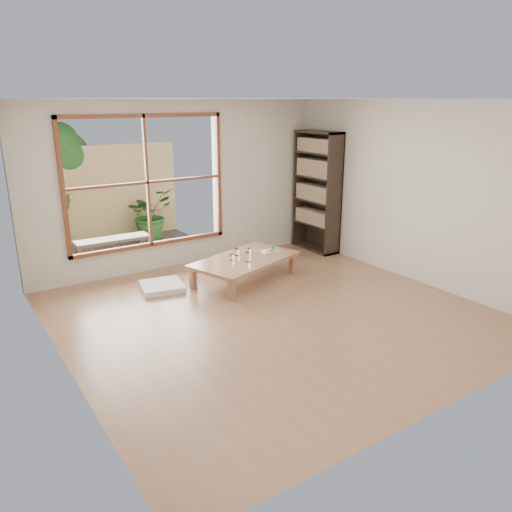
{
  "coord_description": "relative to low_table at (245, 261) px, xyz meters",
  "views": [
    {
      "loc": [
        -3.39,
        -4.73,
        2.6
      ],
      "look_at": [
        0.21,
        0.67,
        0.55
      ],
      "focal_mm": 35.0,
      "sensor_mm": 36.0,
      "label": 1
    }
  ],
  "objects": [
    {
      "name": "floor_cushion",
      "position": [
        -1.18,
        0.35,
        -0.27
      ],
      "size": [
        0.67,
        0.67,
        0.08
      ],
      "primitive_type": "cube",
      "rotation": [
        0.0,
        0.0,
        -0.2
      ],
      "color": "silver",
      "rests_on": "ground"
    },
    {
      "name": "glass_tall",
      "position": [
        -0.05,
        -0.15,
        0.11
      ],
      "size": [
        0.07,
        0.07,
        0.14
      ],
      "primitive_type": "cylinder",
      "color": "silver",
      "rests_on": "low_table"
    },
    {
      "name": "ground",
      "position": [
        -0.37,
        -1.21,
        -0.31
      ],
      "size": [
        5.0,
        5.0,
        0.0
      ],
      "primitive_type": "plane",
      "color": "#9D704E",
      "rests_on": "ground"
    },
    {
      "name": "shrub_right",
      "position": [
        -0.28,
        2.93,
        0.2
      ],
      "size": [
        1.09,
        1.03,
        0.96
      ],
      "primitive_type": "imported",
      "rotation": [
        0.0,
        0.0,
        0.4
      ],
      "color": "#275D22",
      "rests_on": "deck"
    },
    {
      "name": "glass_mid",
      "position": [
        0.16,
        0.13,
        0.09
      ],
      "size": [
        0.06,
        0.06,
        0.09
      ],
      "primitive_type": "cylinder",
      "color": "silver",
      "rests_on": "low_table"
    },
    {
      "name": "glass_short",
      "position": [
        -0.02,
        0.19,
        0.09
      ],
      "size": [
        0.08,
        0.08,
        0.1
      ],
      "primitive_type": "cylinder",
      "color": "silver",
      "rests_on": "low_table"
    },
    {
      "name": "shrub_left",
      "position": [
        -1.93,
        3.05,
        0.22
      ],
      "size": [
        0.63,
        0.55,
        1.01
      ],
      "primitive_type": "imported",
      "rotation": [
        0.0,
        0.0,
        0.19
      ],
      "color": "#275D22",
      "rests_on": "deck"
    },
    {
      "name": "low_table",
      "position": [
        0.0,
        0.0,
        0.0
      ],
      "size": [
        1.79,
        1.34,
        0.35
      ],
      "rotation": [
        0.0,
        0.0,
        0.31
      ],
      "color": "tan",
      "rests_on": "ground"
    },
    {
      "name": "food_tray",
      "position": [
        0.54,
        0.07,
        0.06
      ],
      "size": [
        0.3,
        0.24,
        0.09
      ],
      "rotation": [
        0.0,
        0.0,
        -0.18
      ],
      "color": "white",
      "rests_on": "low_table"
    },
    {
      "name": "garden_bench",
      "position": [
        -1.33,
        1.98,
        0.04
      ],
      "size": [
        1.21,
        0.38,
        0.38
      ],
      "rotation": [
        0.0,
        0.0,
        -0.02
      ],
      "color": "#30231A",
      "rests_on": "deck"
    },
    {
      "name": "glass_small",
      "position": [
        -0.2,
        0.04,
        0.08
      ],
      "size": [
        0.07,
        0.07,
        0.09
      ],
      "primitive_type": "cylinder",
      "color": "silver",
      "rests_on": "low_table"
    },
    {
      "name": "bamboo_fence",
      "position": [
        -0.97,
        3.35,
        0.59
      ],
      "size": [
        2.8,
        0.06,
        1.8
      ],
      "primitive_type": "cube",
      "color": "#DCB671",
      "rests_on": "ground"
    },
    {
      "name": "bookshelf",
      "position": [
        1.95,
        0.69,
        0.74
      ],
      "size": [
        0.33,
        0.94,
        2.08
      ],
      "primitive_type": "cube",
      "color": "#30231A",
      "rests_on": "ground"
    },
    {
      "name": "deck",
      "position": [
        -0.97,
        2.35,
        -0.31
      ],
      "size": [
        2.8,
        2.0,
        0.05
      ],
      "primitive_type": "cube",
      "color": "#342B26",
      "rests_on": "ground"
    },
    {
      "name": "garden_tree",
      "position": [
        -1.64,
        3.65,
        1.32
      ],
      "size": [
        1.04,
        0.85,
        2.22
      ],
      "color": "#4C3D2D",
      "rests_on": "ground"
    }
  ]
}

